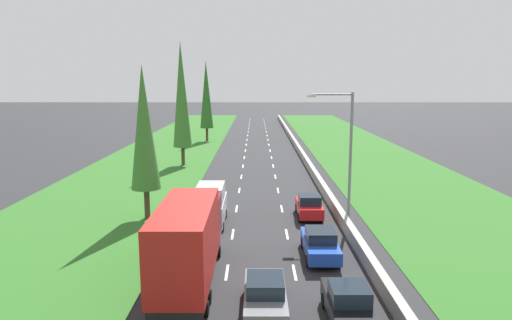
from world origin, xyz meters
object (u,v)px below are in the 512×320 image
Objects in this scene: poplar_tree_third at (179,95)px; street_light_mast at (343,147)px; blue_sedan_right_lane at (318,243)px; red_box_truck_left_lane at (187,241)px; silver_van_left_lane at (209,205)px; black_hatchback_right_lane at (346,303)px; poplar_tree_second at (142,128)px; red_hatchback_right_lane at (307,206)px; grey_sedan_centre_lane at (263,295)px; poplar_tree_fourth at (204,95)px.

poplar_tree_third is 26.01m from street_light_mast.
blue_sedan_right_lane is 0.50× the size of street_light_mast.
red_box_truck_left_lane is 1.92× the size of silver_van_left_lane.
poplar_tree_second is at bearing 128.53° from black_hatchback_right_lane.
red_hatchback_right_lane is (7.06, 11.08, -1.35)m from red_box_truck_left_lane.
blue_sedan_right_lane is 8.96m from silver_van_left_lane.
poplar_tree_second is at bearing -178.95° from red_hatchback_right_lane.
street_light_mast reaches higher than black_hatchback_right_lane.
red_hatchback_right_lane is at bearing 76.07° from grey_sedan_centre_lane.
silver_van_left_lane is 10.21m from street_light_mast.
black_hatchback_right_lane is 0.80× the size of silver_van_left_lane.
grey_sedan_centre_lane is (3.61, -2.84, -1.37)m from red_box_truck_left_lane.
poplar_tree_second is 1.21× the size of street_light_mast.
black_hatchback_right_lane is at bearing -27.67° from red_box_truck_left_lane.
silver_van_left_lane is (-6.68, 5.94, 0.59)m from blue_sedan_right_lane.
silver_van_left_lane reaches higher than grey_sedan_centre_lane.
black_hatchback_right_lane is at bearing -70.98° from poplar_tree_third.
poplar_tree_third is at bearing 109.02° from black_hatchback_right_lane.
blue_sedan_right_lane is 0.35× the size of poplar_tree_fourth.
blue_sedan_right_lane is at bearing -76.98° from poplar_tree_fourth.
silver_van_left_lane is 24.12m from poplar_tree_third.
blue_sedan_right_lane is 8.91m from street_light_mast.
poplar_tree_second is (-11.40, 7.41, 5.70)m from blue_sedan_right_lane.
poplar_tree_third is (-8.90, 34.74, 7.35)m from grey_sedan_centre_lane.
grey_sedan_centre_lane is (-3.45, -13.92, -0.02)m from red_hatchback_right_lane.
street_light_mast is (2.44, -0.37, 4.40)m from red_hatchback_right_lane.
poplar_tree_fourth is (-11.73, 57.17, 6.69)m from black_hatchback_right_lane.
poplar_tree_second is 0.84× the size of poplar_tree_fourth.
silver_van_left_lane reaches higher than blue_sedan_right_lane.
red_box_truck_left_lane reaches higher than black_hatchback_right_lane.
red_hatchback_right_lane is at bearing 89.63° from black_hatchback_right_lane.
street_light_mast is at bearing -8.67° from red_hatchback_right_lane.
grey_sedan_centre_lane is at bearing -113.49° from street_light_mast.
black_hatchback_right_lane is 19.40m from poplar_tree_second.
blue_sedan_right_lane is at bearing -41.63° from silver_van_left_lane.
poplar_tree_second is (-4.59, 10.86, 4.32)m from red_box_truck_left_lane.
red_hatchback_right_lane reaches higher than blue_sedan_right_lane.
red_hatchback_right_lane is 0.87× the size of grey_sedan_centre_lane.
red_hatchback_right_lane is at bearing 88.08° from blue_sedan_right_lane.
blue_sedan_right_lane is at bearing -110.38° from street_light_mast.
red_box_truck_left_lane is 13.21m from red_hatchback_right_lane.
grey_sedan_centre_lane is at bearing -81.55° from poplar_tree_fourth.
red_box_truck_left_lane is at bearing 152.33° from black_hatchback_right_lane.
poplar_tree_second is at bearing 179.36° from street_light_mast.
grey_sedan_centre_lane is 0.35× the size of poplar_tree_fourth.
poplar_tree_fourth reaches higher than black_hatchback_right_lane.
red_hatchback_right_lane is 0.27× the size of poplar_tree_third.
poplar_tree_third reaches higher than red_hatchback_right_lane.
poplar_tree_fourth reaches higher than street_light_mast.
red_hatchback_right_lane is 0.80× the size of silver_van_left_lane.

